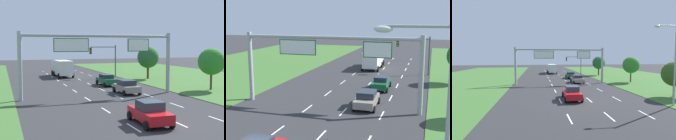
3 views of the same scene
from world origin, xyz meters
The scene contains 9 objects.
lane_dashes_inner_left centered at (-1.75, 15.00, 0.00)m, with size 0.14×68.40×0.01m.
lane_dashes_inner_right centered at (1.75, 15.00, 0.00)m, with size 0.14×68.40×0.01m.
lane_dashes_slip centered at (5.25, 15.00, 0.00)m, with size 0.14×68.40×0.01m.
car_near_red centered at (3.48, 14.06, 0.81)m, with size 2.19×4.20×1.58m.
car_lead_silver centered at (3.61, 21.69, 0.79)m, with size 2.06×4.37×1.54m.
box_truck centered at (0.05, 35.83, 1.61)m, with size 2.79×7.84×2.89m.
sign_gantry centered at (0.00, 13.20, 4.90)m, with size 17.24×0.44×7.00m.
traffic_light_mast centered at (6.84, 32.11, 3.87)m, with size 4.76×0.49×5.60m.
street_lamp centered at (9.46, -3.82, 5.08)m, with size 2.61×0.32×8.50m.
Camera 2 is at (9.23, -14.07, 8.73)m, focal length 50.00 mm.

